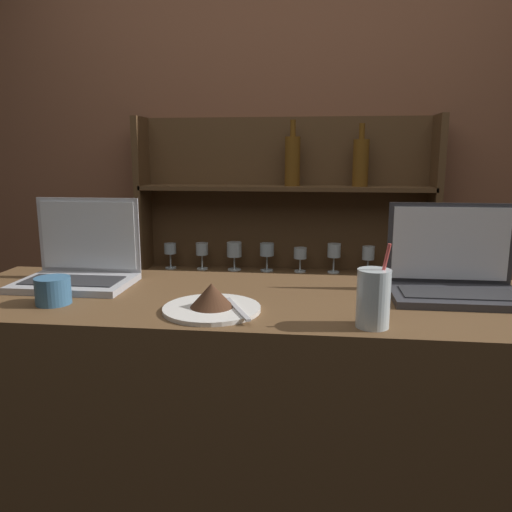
{
  "coord_description": "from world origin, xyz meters",
  "views": [
    {
      "loc": [
        0.14,
        -0.94,
        1.45
      ],
      "look_at": [
        -0.01,
        0.29,
        1.2
      ],
      "focal_mm": 35.0,
      "sensor_mm": 36.0,
      "label": 1
    }
  ],
  "objects_px": {
    "coffee_cup": "(53,291)",
    "cake_plate": "(212,302)",
    "laptop_far": "(454,275)",
    "water_glass": "(373,298)",
    "laptop_near": "(80,264)"
  },
  "relations": [
    {
      "from": "water_glass",
      "to": "cake_plate",
      "type": "bearing_deg",
      "value": 169.39
    },
    {
      "from": "laptop_far",
      "to": "coffee_cup",
      "type": "distance_m",
      "value": 0.99
    },
    {
      "from": "water_glass",
      "to": "coffee_cup",
      "type": "distance_m",
      "value": 0.75
    },
    {
      "from": "laptop_near",
      "to": "coffee_cup",
      "type": "bearing_deg",
      "value": -82.38
    },
    {
      "from": "laptop_far",
      "to": "water_glass",
      "type": "height_order",
      "value": "laptop_far"
    },
    {
      "from": "coffee_cup",
      "to": "laptop_far",
      "type": "bearing_deg",
      "value": 10.9
    },
    {
      "from": "cake_plate",
      "to": "water_glass",
      "type": "distance_m",
      "value": 0.36
    },
    {
      "from": "laptop_near",
      "to": "laptop_far",
      "type": "height_order",
      "value": "laptop_near"
    },
    {
      "from": "coffee_cup",
      "to": "cake_plate",
      "type": "bearing_deg",
      "value": -1.55
    },
    {
      "from": "laptop_near",
      "to": "water_glass",
      "type": "relative_size",
      "value": 1.7
    },
    {
      "from": "laptop_near",
      "to": "laptop_far",
      "type": "distance_m",
      "value": 1.0
    },
    {
      "from": "laptop_near",
      "to": "cake_plate",
      "type": "height_order",
      "value": "laptop_near"
    },
    {
      "from": "laptop_near",
      "to": "laptop_far",
      "type": "relative_size",
      "value": 0.94
    },
    {
      "from": "cake_plate",
      "to": "coffee_cup",
      "type": "distance_m",
      "value": 0.39
    },
    {
      "from": "water_glass",
      "to": "laptop_far",
      "type": "bearing_deg",
      "value": 48.96
    }
  ]
}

